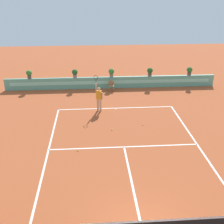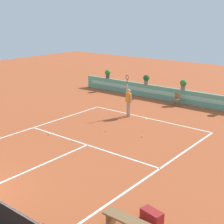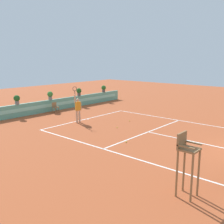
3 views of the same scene
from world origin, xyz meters
The scene contains 13 objects.
ground_plane centered at (0.00, 6.00, 0.00)m, with size 60.00×60.00×0.00m, color #A84C28.
court_lines centered at (0.00, 6.72, 0.00)m, with size 8.32×11.94×0.01m.
back_wall_barrier centered at (0.00, 16.39, 0.50)m, with size 18.00×0.21×1.00m.
ball_kid_chair centered at (-0.06, 15.66, 0.48)m, with size 0.44×0.44×0.85m.
bench_courtside centered at (5.56, 2.13, 0.38)m, with size 1.60×0.44×0.51m.
gear_bag centered at (5.77, 3.10, 0.18)m, with size 0.70×0.36×0.36m, color maroon.
tennis_player centered at (-1.21, 11.51, 1.05)m, with size 0.59×0.34×2.58m.
tennis_ball_near_baseline centered at (-0.52, 8.49, 0.03)m, with size 0.07×0.07×0.07m, color #CCE033.
tennis_ball_mid_court centered at (1.50, 8.97, 0.03)m, with size 0.07×0.07×0.07m, color #CCE033.
tennis_ball_by_sideline centered at (-2.54, 6.16, 0.03)m, with size 0.07×0.07×0.07m, color #CCE033.
potted_plant_left centered at (-3.08, 16.39, 1.41)m, with size 0.48×0.48×0.72m.
potted_plant_centre centered at (0.01, 16.39, 1.41)m, with size 0.48×0.48×0.72m.
potted_plant_far_left centered at (-6.86, 16.39, 1.41)m, with size 0.48×0.48×0.72m.
Camera 2 is at (10.32, -4.58, 6.18)m, focal length 52.97 mm.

